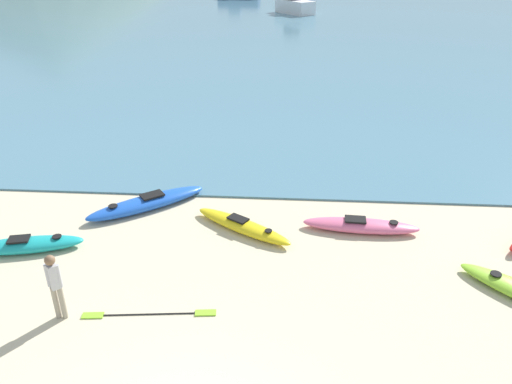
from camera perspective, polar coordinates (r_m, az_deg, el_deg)
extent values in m
cube|color=teal|center=(48.77, 2.30, 18.85)|extent=(160.00, 70.00, 0.06)
ellipsoid|color=#E5668C|center=(13.63, 11.88, -3.77)|extent=(3.11, 0.86, 0.31)
cube|color=black|center=(13.53, 11.31, -3.09)|extent=(0.58, 0.40, 0.05)
cylinder|color=black|center=(13.66, 15.48, -3.36)|extent=(0.23, 0.23, 0.02)
ellipsoid|color=teal|center=(13.78, -24.78, -5.52)|extent=(2.85, 1.28, 0.33)
cube|color=black|center=(13.73, -25.49, -4.88)|extent=(0.57, 0.47, 0.05)
cylinder|color=black|center=(13.49, -21.81, -4.73)|extent=(0.23, 0.23, 0.02)
ellipsoid|color=yellow|center=(13.35, -1.54, -3.89)|extent=(2.88, 2.12, 0.29)
cube|color=black|center=(13.35, -2.07, -3.06)|extent=(0.63, 0.56, 0.05)
cylinder|color=black|center=(12.84, 1.43, -4.44)|extent=(0.20, 0.20, 0.02)
cylinder|color=black|center=(12.55, 25.75, -8.42)|extent=(0.25, 0.25, 0.02)
ellipsoid|color=blue|center=(14.75, -12.36, -1.21)|extent=(3.29, 2.74, 0.36)
cube|color=black|center=(14.71, -11.79, -0.34)|extent=(0.76, 0.71, 0.05)
cylinder|color=black|center=(14.40, -16.04, -1.54)|extent=(0.26, 0.26, 0.02)
cylinder|color=gray|center=(11.18, -21.89, -11.61)|extent=(0.11, 0.11, 0.77)
cylinder|color=gray|center=(11.13, -21.24, -11.69)|extent=(0.11, 0.11, 0.77)
cube|color=#B2B2B7|center=(10.78, -22.15, -8.90)|extent=(0.27, 0.27, 0.54)
cylinder|color=#B2B2B7|center=(10.82, -22.72, -8.78)|extent=(0.08, 0.08, 0.52)
cylinder|color=#B2B2B7|center=(10.72, -21.61, -8.90)|extent=(0.08, 0.08, 0.52)
sphere|color=brown|center=(10.57, -22.51, -7.22)|extent=(0.21, 0.21, 0.21)
cube|color=white|center=(54.26, 4.47, 20.35)|extent=(4.15, 4.52, 1.28)
cylinder|color=black|center=(10.93, -12.09, -13.49)|extent=(1.89, 0.23, 0.03)
cube|color=#8CCC2D|center=(11.20, -18.15, -13.26)|extent=(0.46, 0.22, 0.03)
cube|color=#8CCC2D|center=(10.78, -5.79, -13.57)|extent=(0.46, 0.22, 0.03)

